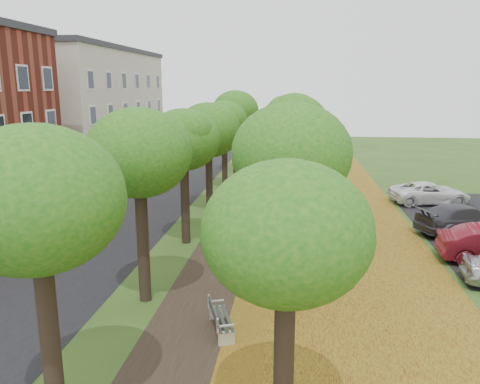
# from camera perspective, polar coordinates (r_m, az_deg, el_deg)

# --- Properties ---
(street_asphalt) EXTENTS (8.00, 70.00, 0.01)m
(street_asphalt) POSITION_cam_1_polar(r_m,az_deg,el_deg) (26.30, -16.38, -3.34)
(street_asphalt) COLOR black
(street_asphalt) RESTS_ON ground
(footpath) EXTENTS (3.20, 70.00, 0.01)m
(footpath) POSITION_cam_1_polar(r_m,az_deg,el_deg) (24.39, 0.10, -4.06)
(footpath) COLOR black
(footpath) RESTS_ON ground
(leaf_verge) EXTENTS (7.50, 70.00, 0.01)m
(leaf_verge) POSITION_cam_1_polar(r_m,az_deg,el_deg) (24.34, 11.91, -4.37)
(leaf_verge) COLOR olive
(leaf_verge) RESTS_ON ground
(tree_row_west) EXTENTS (3.49, 33.49, 6.28)m
(tree_row_west) POSITION_cam_1_polar(r_m,az_deg,el_deg) (23.81, -5.20, 7.13)
(tree_row_west) COLOR black
(tree_row_west) RESTS_ON ground
(tree_row_east) EXTENTS (3.49, 33.49, 6.28)m
(tree_row_east) POSITION_cam_1_polar(r_m,az_deg,el_deg) (23.29, 6.52, 6.98)
(tree_row_east) COLOR black
(tree_row_east) RESTS_ON ground
(building_cream) EXTENTS (10.30, 20.30, 10.40)m
(building_cream) POSITION_cam_1_polar(r_m,az_deg,el_deg) (45.69, -19.07, 9.78)
(building_cream) COLOR beige
(building_cream) RESTS_ON ground
(bench) EXTENTS (1.03, 1.79, 0.81)m
(bench) POSITION_cam_1_polar(r_m,az_deg,el_deg) (14.22, -2.50, -15.13)
(bench) COLOR #232C25
(bench) RESTS_ON ground
(car_grey) EXTENTS (5.29, 3.67, 1.42)m
(car_grey) POSITION_cam_1_polar(r_m,az_deg,el_deg) (25.40, 25.61, -3.01)
(car_grey) COLOR #39383E
(car_grey) RESTS_ON ground
(car_white) EXTENTS (5.02, 2.96, 1.31)m
(car_white) POSITION_cam_1_polar(r_m,az_deg,el_deg) (31.01, 22.11, -0.10)
(car_white) COLOR white
(car_white) RESTS_ON ground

